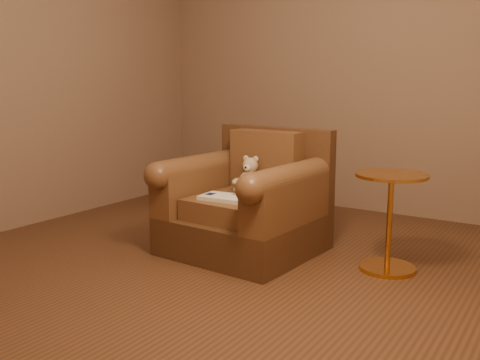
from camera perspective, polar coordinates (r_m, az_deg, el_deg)
The scene contains 5 objects.
floor at distance 3.61m, azimuth -1.29°, elevation -9.05°, with size 4.00×4.00×0.00m, color #57341D.
armchair at distance 3.84m, azimuth 0.77°, elevation -2.66°, with size 1.02×0.98×0.87m.
teddy_bear at distance 3.89m, azimuth 0.95°, elevation 0.22°, with size 0.20×0.22×0.27m.
guidebook at distance 3.64m, azimuth -1.50°, elevation -1.90°, with size 0.36×0.23×0.03m.
side_table at distance 3.55m, azimuth 15.66°, elevation -4.01°, with size 0.45×0.45×0.64m.
Camera 1 is at (1.92, -2.81, 1.21)m, focal length 40.00 mm.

